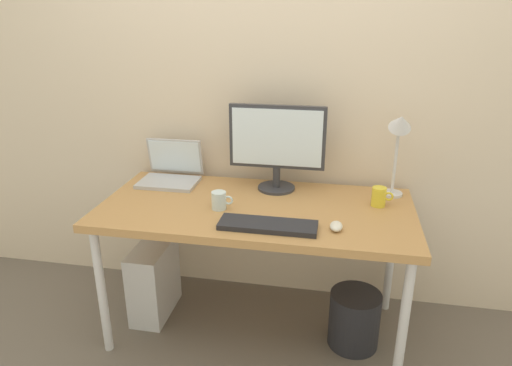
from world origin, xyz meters
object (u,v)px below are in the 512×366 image
Objects in this scene: computer_tower at (154,280)px; wastebasket at (354,319)px; monitor at (277,143)px; glass_cup at (219,200)px; mouse at (336,226)px; coffee_mug at (379,197)px; keyboard at (268,225)px; laptop at (171,171)px; desk at (256,216)px; desk_lamp at (399,135)px.

wastebasket is at bearing -3.27° from computer_tower.
monitor is 1.00m from wastebasket.
glass_cup reaches higher than computer_tower.
mouse is 0.85× the size of coffee_mug.
keyboard is 0.91m from computer_tower.
monitor reaches higher than mouse.
laptop is (-0.60, 0.02, -0.20)m from monitor.
computer_tower is (-0.60, 0.03, -0.46)m from desk.
monitor is at bearing -179.93° from desk_lamp.
keyboard is 1.47× the size of wastebasket.
monitor is at bearing 52.93° from glass_cup.
desk is 0.74m from wastebasket.
monitor reaches higher than laptop.
desk is at bearing 22.95° from glass_cup.
monitor reaches higher than computer_tower.
mouse reaches higher than keyboard.
desk is 0.45m from mouse.
laptop is at bearing 75.08° from computer_tower.
glass_cup is 0.72m from computer_tower.
desk is at bearing 112.92° from keyboard.
mouse is at bearing -127.64° from wastebasket.
desk_lamp is (0.68, 0.24, 0.39)m from desk.
coffee_mug is (-0.08, -0.13, -0.28)m from desk_lamp.
monitor is 0.53m from keyboard.
glass_cup is at bearing -41.65° from laptop.
computer_tower is (-1.19, -0.08, -0.57)m from coffee_mug.
glass_cup is 0.25× the size of computer_tower.
desk_lamp is at bearing -0.70° from laptop.
monitor reaches higher than keyboard.
monitor reaches higher than desk.
glass_cup is 0.93m from wastebasket.
coffee_mug is at bearing -13.56° from monitor.
glass_cup is at bearing -159.72° from desk_lamp.
mouse is 0.30× the size of wastebasket.
desk is 14.52× the size of glass_cup.
wastebasket is at bearing -3.70° from desk.
monitor is 1.58× the size of laptop.
wastebasket is at bearing 3.09° from glass_cup.
laptop is 0.73× the size of keyboard.
mouse is (0.40, -0.20, 0.08)m from desk.
desk reaches higher than computer_tower.
coffee_mug is (1.13, -0.14, -0.01)m from laptop.
desk is 14.69× the size of coffee_mug.
wastebasket is at bearing -15.28° from laptop.
wastebasket is (0.69, 0.04, -0.63)m from glass_cup.
monitor is 0.61m from desk_lamp.
keyboard is 1.05× the size of computer_tower.
desk is 17.22× the size of mouse.
desk_lamp reaches higher than mouse.
laptop is 0.49m from glass_cup.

